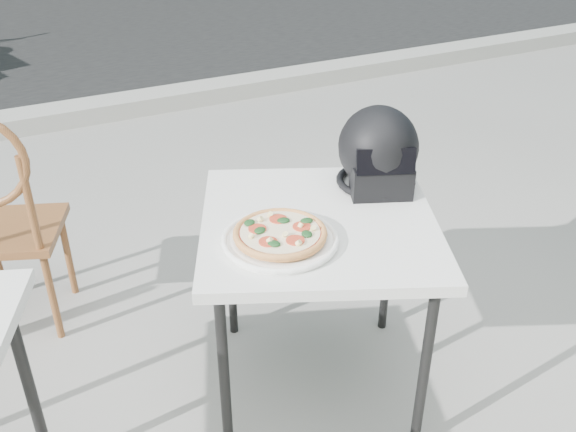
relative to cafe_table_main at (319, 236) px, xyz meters
name	(u,v)px	position (x,y,z in m)	size (l,w,h in m)	color
street_asphalt	(8,6)	(-0.35, 6.91, -0.62)	(30.00, 8.00, 0.00)	black
curb	(68,114)	(-0.35, 2.91, -0.56)	(30.00, 0.25, 0.12)	#A3A199
cafe_table_main	(319,236)	(0.00, 0.00, 0.00)	(0.94, 0.94, 0.68)	silver
plate	(280,240)	(-0.16, -0.07, 0.07)	(0.42, 0.42, 0.02)	white
pizza	(280,233)	(-0.16, -0.07, 0.09)	(0.34, 0.34, 0.03)	#CD8A4B
helmet	(378,152)	(0.28, 0.11, 0.18)	(0.35, 0.35, 0.27)	black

